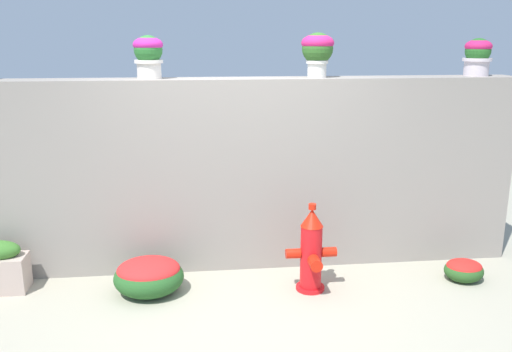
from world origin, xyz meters
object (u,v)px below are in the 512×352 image
(potted_plant_1, at_px, (148,53))
(flower_bush_right, at_px, (149,275))
(potted_plant_2, at_px, (317,49))
(flower_bush_left, at_px, (464,269))
(fire_hydrant, at_px, (311,252))
(potted_plant_3, at_px, (478,55))

(potted_plant_1, bearing_deg, flower_bush_right, -94.25)
(potted_plant_2, height_order, flower_bush_left, potted_plant_2)
(flower_bush_left, bearing_deg, fire_hydrant, -178.65)
(potted_plant_2, height_order, flower_bush_right, potted_plant_2)
(potted_plant_2, bearing_deg, fire_hydrant, -103.12)
(fire_hydrant, height_order, flower_bush_left, fire_hydrant)
(potted_plant_1, xyz_separation_m, fire_hydrant, (1.42, -0.69, -1.73))
(potted_plant_2, distance_m, potted_plant_3, 1.62)
(potted_plant_3, bearing_deg, fire_hydrant, -157.84)
(fire_hydrant, bearing_deg, flower_bush_left, 1.35)
(potted_plant_1, distance_m, potted_plant_2, 1.57)
(potted_plant_1, relative_size, potted_plant_3, 1.07)
(potted_plant_1, distance_m, flower_bush_right, 2.01)
(potted_plant_3, bearing_deg, flower_bush_right, -169.03)
(potted_plant_2, bearing_deg, flower_bush_right, -160.21)
(fire_hydrant, distance_m, flower_bush_left, 1.51)
(potted_plant_1, xyz_separation_m, potted_plant_3, (3.19, 0.04, -0.03))
(flower_bush_left, bearing_deg, potted_plant_2, 154.15)
(flower_bush_left, bearing_deg, potted_plant_1, 167.37)
(flower_bush_left, bearing_deg, potted_plant_3, 67.04)
(potted_plant_3, height_order, flower_bush_right, potted_plant_3)
(potted_plant_1, relative_size, potted_plant_2, 0.94)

